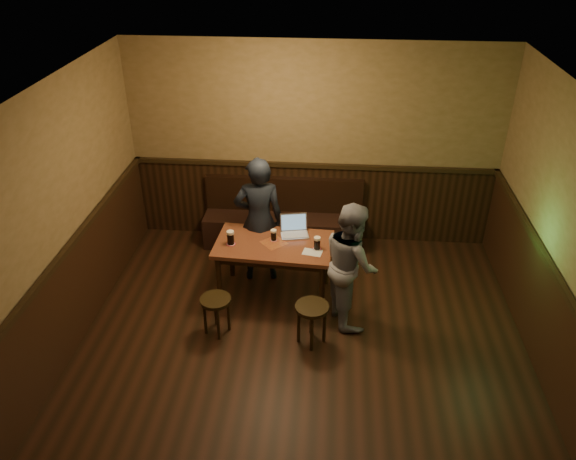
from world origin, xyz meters
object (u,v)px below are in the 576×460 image
Objects in this scene: pub_table at (274,250)px; pint_right at (317,243)px; bench at (283,224)px; person_suit at (259,220)px; person_grey at (351,264)px; laptop at (294,229)px; stool_right at (312,313)px; pint_left at (231,238)px; pint_mid at (274,235)px; stool_left at (216,305)px.

pint_right reaches higher than pub_table.
person_suit is at bearing -104.72° from bench.
person_grey reaches higher than pint_right.
laptop is at bearing 50.32° from pub_table.
stool_right is 1.20m from laptop.
pint_mid is (0.50, 0.13, -0.02)m from pint_left.
stool_left is at bearing -139.47° from laptop.
person_grey is (0.92, -0.44, -0.07)m from pint_mid.
person_suit reaches higher than stool_left.
stool_left is 2.95× the size of pint_right.
person_grey is at bearing -19.11° from pub_table.
bench is 4.71× the size of stool_left.
stool_right is (0.50, -0.86, -0.24)m from pub_table.
laptop reaches higher than pub_table.
person_suit reaches higher than laptop.
bench is 1.47× the size of person_grey.
pub_table is at bearing 170.11° from pint_right.
bench is 2.13m from stool_right.
pub_table is 3.83× the size of laptop.
pint_right is (0.02, 0.77, 0.42)m from stool_right.
pub_table is (0.00, -1.21, 0.33)m from bench.
stool_right is (0.50, -2.07, 0.09)m from bench.
bench reaches higher than stool_right.
person_grey is (0.39, -0.29, -0.07)m from pint_right.
laptop reaches higher than stool_left.
stool_left is 0.31× the size of person_grey.
person_suit is 1.12× the size of person_grey.
pint_left is 0.11× the size of person_suit.
stool_left is (-0.57, -1.99, 0.06)m from bench.
person_suit reaches higher than pub_table.
pint_left is 0.52m from person_suit.
pint_left reaches higher than stool_right.
stool_right is (1.07, -0.08, 0.03)m from stool_left.
person_suit reaches higher than person_grey.
pub_table is 0.54m from pint_left.
pint_mid is at bearing 101.66° from pub_table.
pint_left is (-0.50, -0.07, 0.19)m from pub_table.
pint_left is 1.45m from person_grey.
pint_left is 0.47× the size of laptop.
pint_mid is (0.56, 0.84, 0.44)m from stool_left.
pint_right is at bearing -6.37° from pub_table.
pint_left reaches higher than stool_left.
stool_left is at bearing 175.66° from stool_right.
pint_right is (1.09, 0.68, 0.45)m from stool_left.
stool_right is at bearing -61.01° from pint_mid.
stool_left is 1.36m from laptop.
pint_right is at bearing 139.56° from person_suit.
stool_left is 0.84m from pint_left.
laptop is at bearing -76.98° from bench.
person_suit is (0.28, 0.43, 0.01)m from pint_left.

